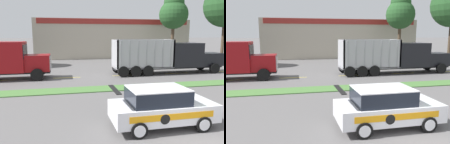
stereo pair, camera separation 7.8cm
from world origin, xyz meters
TOP-DOWN VIEW (x-y plane):
  - grass_verge at (0.00, 9.34)m, footprint 120.00×1.67m
  - centre_line_3 at (-9.51, 14.18)m, footprint 2.40×0.14m
  - centre_line_4 at (-4.11, 14.18)m, footprint 2.40×0.14m
  - centre_line_5 at (1.29, 14.18)m, footprint 2.40×0.14m
  - centre_line_6 at (6.69, 14.18)m, footprint 2.40×0.14m
  - centre_line_7 at (12.09, 14.18)m, footprint 2.40×0.14m
  - dump_truck_lead at (6.72, 14.49)m, footprint 11.36×2.64m
  - rally_car at (-0.40, 2.55)m, footprint 4.31×2.03m
  - store_building_backdrop at (4.09, 34.97)m, footprint 25.75×12.10m
  - tree_behind_right at (11.75, 24.98)m, footprint 4.24×4.24m

SIDE VIEW (x-z plane):
  - centre_line_3 at x=-9.51m, z-range 0.00..0.01m
  - centre_line_4 at x=-4.11m, z-range 0.00..0.01m
  - centre_line_5 at x=1.29m, z-range 0.00..0.01m
  - centre_line_6 at x=6.69m, z-range 0.00..0.01m
  - centre_line_7 at x=12.09m, z-range 0.00..0.01m
  - grass_verge at x=0.00m, z-range 0.00..0.06m
  - rally_car at x=-0.40m, z-range 0.01..1.72m
  - dump_truck_lead at x=6.72m, z-range -0.11..3.27m
  - store_building_backdrop at x=4.09m, z-range 0.00..6.36m
  - tree_behind_right at x=11.75m, z-range 2.19..12.17m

